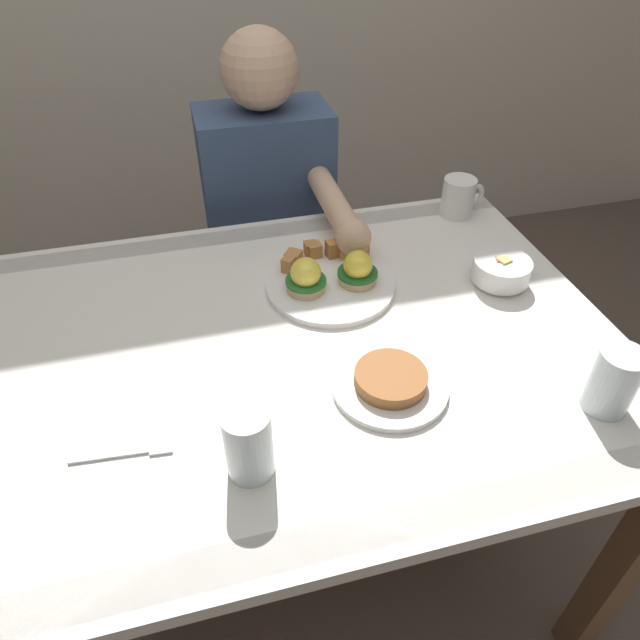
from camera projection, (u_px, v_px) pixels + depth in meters
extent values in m
plane|color=brown|center=(306.00, 542.00, 1.54)|extent=(6.00, 6.00, 0.00)
cube|color=white|center=(300.00, 345.00, 1.08)|extent=(1.20, 0.90, 0.03)
cube|color=#B23838|center=(366.00, 531.00, 0.77)|extent=(1.20, 0.06, 0.00)
cube|color=#B23838|center=(262.00, 233.00, 1.37)|extent=(1.20, 0.06, 0.00)
cube|color=brown|center=(620.00, 568.00, 1.13)|extent=(0.06, 0.06, 0.71)
cube|color=brown|center=(67.00, 385.00, 1.51)|extent=(0.06, 0.06, 0.71)
cube|color=brown|center=(450.00, 318.00, 1.72)|extent=(0.06, 0.06, 0.71)
cylinder|color=white|center=(330.00, 285.00, 1.19)|extent=(0.27, 0.27, 0.01)
cylinder|color=tan|center=(306.00, 285.00, 1.16)|extent=(0.08, 0.08, 0.02)
cylinder|color=#286B2D|center=(306.00, 281.00, 1.15)|extent=(0.08, 0.08, 0.01)
sphere|color=yellow|center=(306.00, 273.00, 1.14)|extent=(0.06, 0.06, 0.06)
cylinder|color=tan|center=(357.00, 278.00, 1.18)|extent=(0.08, 0.08, 0.02)
cylinder|color=#236028|center=(357.00, 273.00, 1.18)|extent=(0.08, 0.08, 0.01)
sphere|color=yellow|center=(358.00, 265.00, 1.16)|extent=(0.06, 0.06, 0.06)
cube|color=tan|center=(345.00, 252.00, 1.25)|extent=(0.03, 0.03, 0.03)
cube|color=#AD7038|center=(311.00, 249.00, 1.26)|extent=(0.03, 0.03, 0.03)
cube|color=#AD7038|center=(332.00, 249.00, 1.25)|extent=(0.03, 0.03, 0.04)
cube|color=#B77A42|center=(293.00, 257.00, 1.24)|extent=(0.04, 0.04, 0.02)
cube|color=#B77A42|center=(288.00, 265.00, 1.21)|extent=(0.03, 0.03, 0.03)
cube|color=#AD7038|center=(361.00, 255.00, 1.23)|extent=(0.04, 0.04, 0.04)
cube|color=#B77A42|center=(314.00, 250.00, 1.25)|extent=(0.03, 0.03, 0.03)
cylinder|color=white|center=(499.00, 280.00, 1.21)|extent=(0.10, 0.10, 0.01)
cylinder|color=white|center=(501.00, 270.00, 1.19)|extent=(0.12, 0.12, 0.04)
cube|color=#F4DB66|center=(499.00, 276.00, 1.16)|extent=(0.03, 0.03, 0.02)
cube|color=#F4DB66|center=(496.00, 266.00, 1.19)|extent=(0.04, 0.04, 0.03)
cube|color=#EA6B70|center=(501.00, 263.00, 1.18)|extent=(0.03, 0.03, 0.02)
cube|color=#F4A85B|center=(501.00, 273.00, 1.18)|extent=(0.02, 0.02, 0.02)
cube|color=#F4A85B|center=(501.00, 276.00, 1.17)|extent=(0.03, 0.03, 0.02)
cube|color=#F4DB66|center=(503.00, 264.00, 1.18)|extent=(0.03, 0.03, 0.02)
cylinder|color=white|center=(458.00, 197.00, 1.40)|extent=(0.08, 0.08, 0.09)
cylinder|color=black|center=(461.00, 182.00, 1.38)|extent=(0.07, 0.07, 0.01)
torus|color=white|center=(474.00, 194.00, 1.41)|extent=(0.06, 0.02, 0.06)
cube|color=silver|center=(109.00, 455.00, 0.86)|extent=(0.12, 0.02, 0.00)
cube|color=silver|center=(161.00, 448.00, 0.87)|extent=(0.04, 0.03, 0.00)
cylinder|color=silver|center=(248.00, 443.00, 0.81)|extent=(0.07, 0.07, 0.12)
cylinder|color=silver|center=(250.00, 457.00, 0.83)|extent=(0.06, 0.06, 0.06)
cylinder|color=silver|center=(613.00, 381.00, 0.91)|extent=(0.07, 0.07, 0.12)
cylinder|color=silver|center=(607.00, 394.00, 0.93)|extent=(0.07, 0.07, 0.06)
cylinder|color=white|center=(390.00, 386.00, 0.97)|extent=(0.20, 0.20, 0.01)
cylinder|color=#A36638|center=(391.00, 378.00, 0.96)|extent=(0.12, 0.12, 0.02)
cylinder|color=#33333D|center=(254.00, 354.00, 1.79)|extent=(0.11, 0.11, 0.45)
cylinder|color=#33333D|center=(310.00, 345.00, 1.82)|extent=(0.11, 0.11, 0.45)
cube|color=#384C70|center=(268.00, 200.00, 1.57)|extent=(0.34, 0.20, 0.50)
sphere|color=#DBAD89|center=(259.00, 69.00, 1.35)|extent=(0.19, 0.19, 0.19)
cylinder|color=#DBAD89|center=(335.00, 205.00, 1.35)|extent=(0.06, 0.30, 0.06)
sphere|color=#DBAD89|center=(353.00, 237.00, 1.24)|extent=(0.08, 0.08, 0.08)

